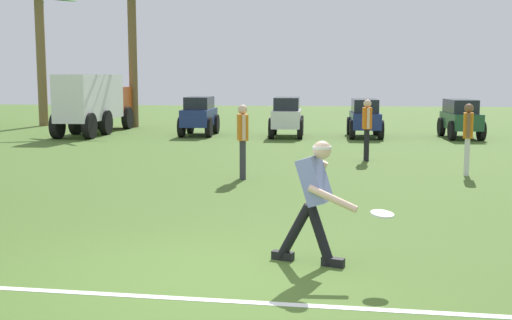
# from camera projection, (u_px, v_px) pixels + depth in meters

# --- Properties ---
(ground_plane) EXTENTS (80.00, 80.00, 0.00)m
(ground_plane) POSITION_uv_depth(u_px,v_px,m) (193.00, 281.00, 6.77)
(ground_plane) COLOR #476727
(field_line_paint) EXTENTS (22.75, 1.43, 0.01)m
(field_line_paint) POSITION_uv_depth(u_px,v_px,m) (182.00, 298.00, 6.24)
(field_line_paint) COLOR white
(field_line_paint) RESTS_ON ground_plane
(frisbee_thrower) EXTENTS (0.99, 0.69, 1.43)m
(frisbee_thrower) POSITION_uv_depth(u_px,v_px,m) (314.00, 195.00, 7.30)
(frisbee_thrower) COLOR black
(frisbee_thrower) RESTS_ON ground_plane
(frisbee_in_flight) EXTENTS (0.35, 0.35, 0.06)m
(frisbee_in_flight) POSITION_uv_depth(u_px,v_px,m) (382.00, 214.00, 6.77)
(frisbee_in_flight) COLOR white
(teammate_near_sideline) EXTENTS (0.26, 0.50, 1.56)m
(teammate_near_sideline) POSITION_uv_depth(u_px,v_px,m) (468.00, 132.00, 13.88)
(teammate_near_sideline) COLOR silver
(teammate_near_sideline) RESTS_ON ground_plane
(teammate_midfield) EXTENTS (0.28, 0.49, 1.56)m
(teammate_midfield) POSITION_uv_depth(u_px,v_px,m) (243.00, 134.00, 13.36)
(teammate_midfield) COLOR #33333D
(teammate_midfield) RESTS_ON ground_plane
(teammate_deep) EXTENTS (0.23, 0.50, 1.56)m
(teammate_deep) POSITION_uv_depth(u_px,v_px,m) (367.00, 124.00, 16.25)
(teammate_deep) COLOR black
(teammate_deep) RESTS_ON ground_plane
(parked_car_slot_a) EXTENTS (1.17, 2.35, 1.40)m
(parked_car_slot_a) POSITION_uv_depth(u_px,v_px,m) (199.00, 115.00, 23.32)
(parked_car_slot_a) COLOR navy
(parked_car_slot_a) RESTS_ON ground_plane
(parked_car_slot_b) EXTENTS (1.19, 2.36, 1.40)m
(parked_car_slot_b) POSITION_uv_depth(u_px,v_px,m) (287.00, 116.00, 22.71)
(parked_car_slot_b) COLOR silver
(parked_car_slot_b) RESTS_ON ground_plane
(parked_car_slot_c) EXTENTS (1.17, 2.41, 1.34)m
(parked_car_slot_c) POSITION_uv_depth(u_px,v_px,m) (365.00, 117.00, 22.63)
(parked_car_slot_c) COLOR navy
(parked_car_slot_c) RESTS_ON ground_plane
(parked_car_slot_d) EXTENTS (1.22, 2.43, 1.34)m
(parked_car_slot_d) POSITION_uv_depth(u_px,v_px,m) (461.00, 117.00, 22.30)
(parked_car_slot_d) COLOR #235133
(parked_car_slot_d) RESTS_ON ground_plane
(box_truck) EXTENTS (1.41, 5.90, 2.20)m
(box_truck) POSITION_uv_depth(u_px,v_px,m) (96.00, 101.00, 24.08)
(box_truck) COLOR #CC4C19
(box_truck) RESTS_ON ground_plane
(palm_tree_left_of_centre) EXTENTS (3.69, 3.43, 5.93)m
(palm_tree_left_of_centre) POSITION_uv_depth(u_px,v_px,m) (41.00, 44.00, 27.49)
(palm_tree_left_of_centre) COLOR brown
(palm_tree_left_of_centre) RESTS_ON ground_plane
(palm_tree_right_of_centre) EXTENTS (3.57, 3.62, 6.10)m
(palm_tree_right_of_centre) POSITION_uv_depth(u_px,v_px,m) (133.00, 38.00, 26.70)
(palm_tree_right_of_centre) COLOR brown
(palm_tree_right_of_centre) RESTS_ON ground_plane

